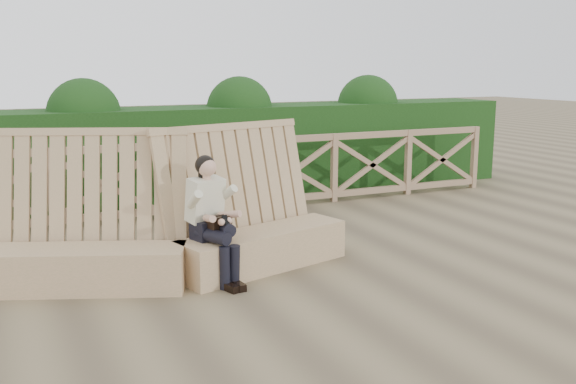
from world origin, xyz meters
name	(u,v)px	position (x,y,z in m)	size (l,w,h in m)	color
ground	(315,287)	(0.00, 0.00, 0.00)	(60.00, 60.00, 0.00)	brown
bench	(176,240)	(-1.15, 0.93, 0.39)	(3.87, 1.43, 1.55)	#968055
woman	(212,214)	(-0.85, 0.64, 0.69)	(0.46, 0.80, 1.28)	black
guardrail	(206,177)	(0.00, 3.50, 0.55)	(10.10, 0.09, 1.10)	#84674D
hedge	(183,154)	(0.00, 4.70, 0.75)	(12.00, 1.20, 1.50)	black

